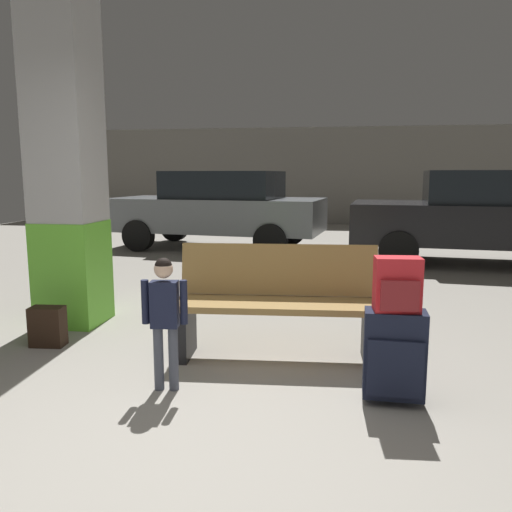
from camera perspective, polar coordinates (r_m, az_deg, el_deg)
The scene contains 10 objects.
ground_plane at distance 6.61m, azimuth 1.86°, elevation -4.03°, with size 18.00×18.00×0.10m, color gray.
garage_back_wall at distance 15.27m, azimuth 5.98°, elevation 8.83°, with size 18.00×0.12×2.80m, color gray.
structural_pillar at distance 5.22m, azimuth -20.32°, elevation 9.62°, with size 0.57×0.57×3.12m.
bench at distance 4.09m, azimuth 2.39°, elevation -5.18°, with size 1.63×0.63×0.89m.
suitcase at distance 3.41m, azimuth 15.13°, elevation -10.56°, with size 0.39×0.24×0.60m.
backpack_bright at distance 3.29m, azimuth 15.47°, elevation -3.14°, with size 0.29×0.21×0.34m.
child at distance 3.47m, azimuth -10.15°, elevation -5.89°, with size 0.31×0.18×0.91m.
backpack_dark_floor at distance 4.74m, azimuth -22.13°, elevation -7.29°, with size 0.29×0.21×0.34m.
parked_car_far at distance 10.11m, azimuth -4.16°, elevation 5.39°, with size 4.29×2.22×1.51m.
parked_car_near at distance 9.01m, azimuth 24.19°, elevation 4.18°, with size 4.25×2.11×1.51m.
Camera 1 is at (0.78, -2.39, 1.45)m, focal length 35.95 mm.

